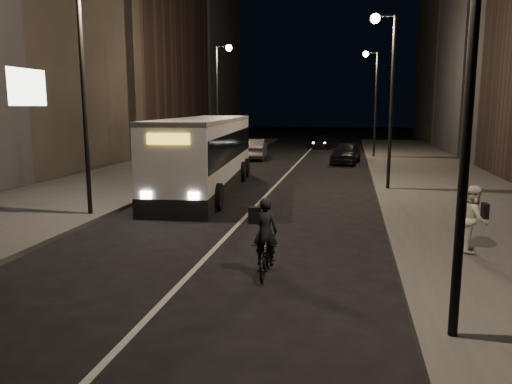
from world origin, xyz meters
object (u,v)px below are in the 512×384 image
at_px(streetlight_right_near, 456,22).
at_px(streetlight_right_far, 373,90).
at_px(city_bus, 205,152).
at_px(car_mid, 254,149).
at_px(streetlight_left_far, 220,88).
at_px(cyclist_on_bicycle, 266,250).
at_px(streetlight_right_mid, 387,78).
at_px(pedestrian_woman, 474,219).
at_px(car_near, 346,153).
at_px(streetlight_left_near, 89,69).
at_px(car_far, 320,141).

bearing_deg(streetlight_right_near, streetlight_right_far, 90.00).
distance_m(city_bus, car_mid, 15.10).
distance_m(streetlight_left_far, cyclist_on_bicycle, 24.69).
distance_m(streetlight_right_near, streetlight_right_mid, 16.00).
relative_size(streetlight_right_far, pedestrian_woman, 4.46).
bearing_deg(car_near, streetlight_right_near, -79.09).
bearing_deg(streetlight_left_far, streetlight_left_near, -90.00).
bearing_deg(streetlight_left_far, pedestrian_woman, -58.83).
bearing_deg(streetlight_right_near, streetlight_left_near, 143.12).
xyz_separation_m(cyclist_on_bicycle, car_far, (-1.05, 38.49, -0.01)).
bearing_deg(streetlight_right_near, car_near, 93.86).
distance_m(streetlight_right_far, car_near, 6.48).
distance_m(streetlight_left_far, car_far, 17.18).
bearing_deg(car_near, cyclist_on_bicycle, -86.62).
distance_m(streetlight_right_near, streetlight_right_far, 32.00).
relative_size(streetlight_right_far, cyclist_on_bicycle, 4.13).
distance_m(streetlight_left_far, car_mid, 6.09).
bearing_deg(cyclist_on_bicycle, car_far, 89.30).
xyz_separation_m(streetlight_right_near, car_mid, (-8.93, 29.63, -4.57)).
bearing_deg(streetlight_right_mid, streetlight_left_near, -143.12).
bearing_deg(streetlight_right_far, cyclist_on_bicycle, -96.81).
height_order(streetlight_left_near, cyclist_on_bicycle, streetlight_left_near).
relative_size(streetlight_right_near, car_far, 1.83).
bearing_deg(streetlight_right_far, streetlight_left_far, -150.64).
bearing_deg(car_mid, cyclist_on_bicycle, 95.63).
relative_size(streetlight_right_near, car_mid, 1.70).
distance_m(streetlight_right_near, cyclist_on_bicycle, 6.51).
bearing_deg(pedestrian_woman, streetlight_right_mid, 19.51).
bearing_deg(city_bus, pedestrian_woman, -46.98).
xyz_separation_m(streetlight_right_near, streetlight_left_near, (-10.66, 8.00, 0.00)).
bearing_deg(streetlight_left_near, pedestrian_woman, -11.62).
relative_size(streetlight_right_near, streetlight_left_far, 1.00).
relative_size(city_bus, car_far, 2.99).
xyz_separation_m(car_near, car_mid, (-7.05, 1.80, 0.02)).
bearing_deg(cyclist_on_bicycle, car_near, 84.07).
relative_size(streetlight_right_near, car_near, 1.80).
relative_size(streetlight_right_mid, city_bus, 0.61).
bearing_deg(car_mid, streetlight_right_mid, 117.36).
height_order(streetlight_right_near, cyclist_on_bicycle, streetlight_right_near).
bearing_deg(cyclist_on_bicycle, streetlight_right_mid, 72.91).
xyz_separation_m(streetlight_right_far, pedestrian_woman, (1.77, -26.56, -4.29)).
bearing_deg(streetlight_right_near, pedestrian_woman, 71.95).
bearing_deg(streetlight_left_near, cyclist_on_bicycle, -35.66).
xyz_separation_m(streetlight_right_near, car_near, (-1.88, 27.84, -4.59)).
distance_m(streetlight_right_near, pedestrian_woman, 7.15).
relative_size(streetlight_left_near, car_mid, 1.70).
bearing_deg(car_far, car_mid, -118.53).
xyz_separation_m(cyclist_on_bicycle, car_near, (1.60, 24.99, 0.11)).
bearing_deg(streetlight_right_mid, car_near, 99.01).
height_order(streetlight_left_far, car_near, streetlight_left_far).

